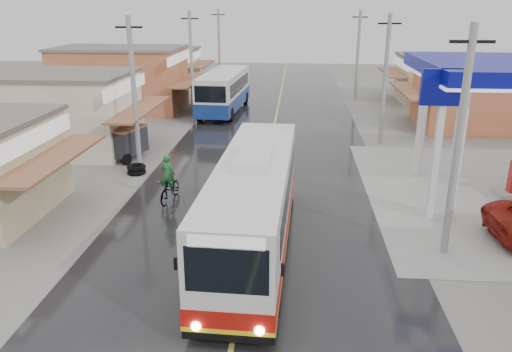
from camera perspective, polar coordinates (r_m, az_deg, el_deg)
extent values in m
plane|color=slate|center=(18.79, -0.54, -7.90)|extent=(120.00, 120.00, 0.00)
cube|color=black|center=(32.83, 1.78, 4.06)|extent=(12.00, 90.00, 0.02)
cube|color=#D8CC4C|center=(32.82, 1.78, 4.08)|extent=(0.15, 90.00, 0.01)
cylinder|color=white|center=(27.10, 18.41, 5.81)|extent=(0.44, 0.44, 5.50)
cylinder|color=white|center=(21.50, 21.96, 2.09)|extent=(0.44, 0.44, 5.50)
cube|color=white|center=(21.21, 19.99, 2.82)|extent=(0.25, 0.25, 6.00)
cube|color=#090C81|center=(20.70, 20.77, 9.47)|extent=(1.80, 0.30, 1.40)
cube|color=silver|center=(17.70, -0.24, -2.67)|extent=(2.78, 11.60, 2.83)
cube|color=black|center=(18.31, -0.23, -7.07)|extent=(2.80, 11.62, 0.29)
cube|color=#AE130E|center=(18.10, -0.23, -5.71)|extent=(2.82, 11.65, 0.53)
cube|color=yellow|center=(18.24, -0.23, -6.61)|extent=(2.83, 11.66, 0.13)
cube|color=black|center=(18.03, -0.06, -1.19)|extent=(2.74, 9.20, 0.96)
cube|color=black|center=(12.41, -3.37, -10.68)|extent=(2.11, 0.19, 1.25)
cube|color=black|center=(22.96, 1.43, 3.55)|extent=(2.11, 0.19, 1.06)
cube|color=white|center=(12.05, -3.44, -7.50)|extent=(1.91, 0.18, 0.34)
cube|color=silver|center=(17.18, -0.24, 2.17)|extent=(1.25, 2.92, 0.29)
cylinder|color=black|center=(14.95, -6.20, -13.30)|extent=(0.37, 1.07, 1.06)
cylinder|color=black|center=(14.68, 2.08, -13.86)|extent=(0.37, 1.07, 1.06)
cylinder|color=black|center=(21.71, -1.87, -2.47)|extent=(0.37, 1.07, 1.06)
cylinder|color=black|center=(21.53, 3.69, -2.70)|extent=(0.37, 1.07, 1.06)
sphere|color=#FFF2CC|center=(13.39, -6.88, -16.65)|extent=(0.28, 0.28, 0.27)
sphere|color=#FFF2CC|center=(13.15, 0.40, -17.23)|extent=(0.28, 0.28, 0.27)
cube|color=black|center=(12.92, -9.18, -9.86)|extent=(0.08, 0.08, 0.34)
cube|color=black|center=(12.52, 3.05, -10.65)|extent=(0.08, 0.08, 0.34)
cube|color=silver|center=(41.40, -3.68, 9.91)|extent=(3.24, 10.00, 2.74)
cube|color=navy|center=(41.56, -3.65, 8.65)|extent=(3.28, 10.05, 1.10)
cube|color=black|center=(41.34, -3.69, 10.44)|extent=(3.18, 8.37, 0.99)
cube|color=black|center=(36.64, -5.25, 9.28)|extent=(2.33, 0.27, 1.20)
cylinder|color=black|center=(38.56, -6.45, 7.08)|extent=(0.40, 1.11, 1.10)
cylinder|color=black|center=(38.04, -2.94, 7.01)|extent=(0.40, 1.11, 1.10)
cylinder|color=black|center=(45.26, -4.24, 8.93)|extent=(0.40, 1.11, 1.10)
cylinder|color=black|center=(44.81, -1.22, 8.88)|extent=(0.40, 1.11, 1.10)
imported|color=black|center=(23.02, -9.80, -1.46)|extent=(1.01, 2.18, 1.10)
imported|color=#246D35|center=(22.54, -10.06, 0.22)|extent=(0.72, 0.53, 1.84)
cube|color=#26262D|center=(29.60, -14.56, 3.86)|extent=(2.04, 2.55, 1.44)
cube|color=brown|center=(29.41, -14.68, 5.32)|extent=(2.11, 2.62, 0.11)
cylinder|color=black|center=(29.66, -16.53, 2.26)|extent=(0.39, 0.69, 0.67)
cylinder|color=black|center=(30.84, -14.78, 3.05)|extent=(0.39, 0.69, 0.67)
cylinder|color=black|center=(28.64, -14.53, 1.85)|extent=(0.33, 0.67, 0.67)
torus|color=black|center=(27.09, -13.47, 0.49)|extent=(0.98, 0.98, 0.25)
torus|color=black|center=(27.01, -13.51, 1.00)|extent=(0.98, 0.98, 0.25)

